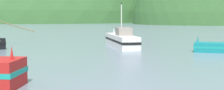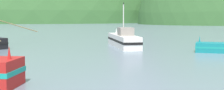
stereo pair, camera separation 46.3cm
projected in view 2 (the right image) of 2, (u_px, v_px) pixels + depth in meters
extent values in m
ellipsoid|color=#386633|center=(41.00, 22.00, 221.57)|extent=(184.54, 147.63, 100.93)
cone|color=#147F84|center=(200.00, 39.00, 32.59)|extent=(0.26, 0.26, 0.70)
cone|color=red|center=(9.00, 52.00, 16.21)|extent=(0.23, 0.23, 0.70)
cylinder|color=#997F4C|center=(14.00, 25.00, 40.80)|extent=(5.14, 5.19, 2.19)
cube|color=white|center=(123.00, 41.00, 37.98)|extent=(3.15, 10.21, 1.45)
cube|color=black|center=(123.00, 40.00, 37.97)|extent=(3.19, 10.31, 0.26)
cone|color=white|center=(116.00, 30.00, 42.41)|extent=(0.22, 0.22, 0.70)
cube|color=gray|center=(126.00, 31.00, 36.59)|extent=(1.81, 2.11, 0.93)
cylinder|color=silver|center=(123.00, 20.00, 37.72)|extent=(0.12, 0.12, 3.65)
cube|color=black|center=(124.00, 3.00, 37.54)|extent=(0.07, 0.36, 0.20)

